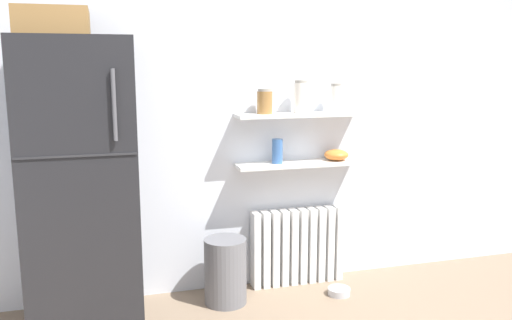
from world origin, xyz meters
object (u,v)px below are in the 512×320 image
storage_jar_1 (301,97)px  trash_bin (225,271)px  storage_jar_0 (265,101)px  radiator (297,246)px  refrigerator (81,182)px  shelf_bowl (336,155)px  pet_food_bowl (339,291)px  storage_jar_2 (336,98)px  vase (277,151)px

storage_jar_1 → trash_bin: size_ratio=0.50×
storage_jar_0 → radiator: bearing=6.2°
refrigerator → storage_jar_0: bearing=10.5°
radiator → storage_jar_0: (-0.28, -0.03, 1.12)m
shelf_bowl → pet_food_bowl: size_ratio=1.11×
storage_jar_0 → trash_bin: storage_jar_0 is taller
storage_jar_2 → vase: bearing=-180.0°
radiator → pet_food_bowl: size_ratio=4.36×
storage_jar_2 → shelf_bowl: bearing=-0.0°
storage_jar_1 → storage_jar_2: bearing=0.0°
storage_jar_0 → storage_jar_2: 0.55m
radiator → storage_jar_1: (0.00, -0.03, 1.15)m
refrigerator → pet_food_bowl: refrigerator is taller
storage_jar_0 → trash_bin: (-0.34, -0.16, -1.18)m
storage_jar_0 → pet_food_bowl: (0.50, -0.27, -1.39)m
refrigerator → storage_jar_0: size_ratio=11.02×
trash_bin → storage_jar_0: bearing=25.8°
storage_jar_0 → shelf_bowl: (0.57, -0.00, -0.42)m
storage_jar_2 → pet_food_bowl: bearing=-101.8°
radiator → storage_jar_1: storage_jar_1 is taller
storage_jar_0 → trash_bin: size_ratio=0.38×
storage_jar_0 → trash_bin: bearing=-154.2°
storage_jar_2 → trash_bin: bearing=-169.6°
storage_jar_2 → vase: storage_jar_2 is taller
vase → shelf_bowl: bearing=0.0°
storage_jar_1 → trash_bin: storage_jar_1 is taller
radiator → storage_jar_1: size_ratio=3.04×
vase → pet_food_bowl: vase is taller
vase → refrigerator: bearing=-170.3°
radiator → refrigerator: bearing=-170.3°
refrigerator → storage_jar_0: (1.27, 0.23, 0.46)m
refrigerator → storage_jar_2: size_ratio=9.39×
refrigerator → shelf_bowl: refrigerator is taller
radiator → trash_bin: (-0.61, -0.19, -0.06)m
trash_bin → vase: bearing=20.6°
storage_jar_0 → vase: (0.10, -0.00, -0.37)m
refrigerator → trash_bin: bearing=4.4°
storage_jar_1 → vase: storage_jar_1 is taller
radiator → storage_jar_1: 1.15m
vase → trash_bin: (-0.43, -0.16, -0.82)m
radiator → storage_jar_2: (0.28, -0.03, 1.14)m
trash_bin → pet_food_bowl: 0.87m
shelf_bowl → pet_food_bowl: shelf_bowl is taller
storage_jar_2 → pet_food_bowl: 1.44m
shelf_bowl → trash_bin: bearing=-169.8°
shelf_bowl → storage_jar_1: bearing=180.0°
storage_jar_1 → pet_food_bowl: storage_jar_1 is taller
storage_jar_0 → storage_jar_2: size_ratio=0.85×
radiator → storage_jar_0: bearing=-173.8°
pet_food_bowl → storage_jar_2: bearing=78.2°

